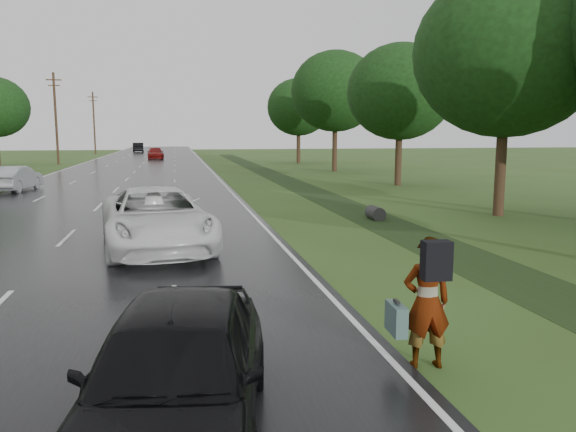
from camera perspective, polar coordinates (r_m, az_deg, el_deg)
The scene contains 17 objects.
road at distance 56.60m, azimuth -14.99°, elevation 4.66°, with size 14.00×180.00×0.04m, color black.
edge_stripe_east at distance 56.57m, azimuth -8.13°, elevation 4.88°, with size 0.12×180.00×0.01m, color silver.
edge_stripe_west at distance 57.43m, azimuth -21.74°, elevation 4.42°, with size 0.12×180.00×0.01m, color silver.
center_line at distance 56.60m, azimuth -14.99°, elevation 4.68°, with size 0.12×180.00×0.01m, color silver.
drainage_ditch at distance 31.29m, azimuth 3.37°, elevation 2.12°, with size 2.20×120.00×0.56m.
utility_pole_far at distance 67.63m, azimuth -22.52°, elevation 9.27°, with size 1.60×0.26×10.00m.
utility_pole_distant at distance 97.25m, azimuth -19.11°, elevation 9.00°, with size 1.60×0.26×10.00m.
tree_east_b at distance 25.43m, azimuth 21.34°, elevation 15.12°, with size 7.60×7.60×10.11m.
tree_east_c at distance 38.36m, azimuth 11.34°, elevation 12.26°, with size 7.00×7.00×9.29m.
tree_east_d at distance 51.51m, azimuth 4.83°, elevation 12.50°, with size 8.00×8.00×10.76m.
tree_east_f at distance 64.95m, azimuth 1.08°, elevation 11.00°, with size 7.20×7.20×9.62m.
pedestrian at distance 8.60m, azimuth 13.80°, elevation -8.36°, with size 0.90×0.84×1.99m.
white_pickup at distance 17.18m, azimuth -13.24°, elevation -0.25°, with size 3.01×6.52×1.81m, color silver.
dark_sedan at distance 6.52m, azimuth -11.30°, elevation -15.38°, with size 1.94×4.82×1.64m, color black.
silver_sedan at distance 37.26m, azimuth -25.95°, elevation 3.46°, with size 1.59×4.55×1.50m, color #93979B.
far_car_red at distance 76.91m, azimuth -13.31°, elevation 6.21°, with size 2.08×5.12×1.49m, color maroon.
far_car_dark at distance 104.82m, azimuth -14.96°, elevation 6.75°, with size 1.80×5.17×1.70m, color black.
Camera 1 is at (3.62, -11.38, 3.48)m, focal length 35.00 mm.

